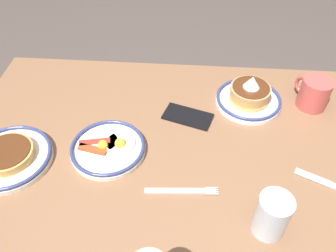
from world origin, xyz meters
TOP-DOWN VIEW (x-y plane):
  - dining_table at (0.00, 0.00)m, footprint 1.25×0.78m
  - plate_near_main at (0.19, 0.03)m, footprint 0.20×0.20m
  - plate_center_pancakes at (-0.21, -0.20)m, footprint 0.20×0.20m
  - plate_far_companion at (0.45, 0.09)m, footprint 0.23×0.23m
  - coffee_mug at (-0.40, -0.21)m, footprint 0.09×0.11m
  - drinking_glass at (-0.21, 0.23)m, footprint 0.07×0.07m
  - cell_phone at (-0.02, -0.12)m, footprint 0.16×0.11m
  - fork_far at (-0.02, 0.15)m, footprint 0.18×0.03m

SIDE VIEW (x-z plane):
  - dining_table at x=0.00m, z-range 0.27..1.01m
  - fork_far at x=-0.02m, z-range 0.74..0.75m
  - cell_phone at x=-0.02m, z-range 0.74..0.75m
  - plate_near_main at x=0.19m, z-range 0.73..0.77m
  - plate_far_companion at x=0.45m, z-range 0.74..0.78m
  - plate_center_pancakes at x=-0.21m, z-range 0.72..0.82m
  - coffee_mug at x=-0.40m, z-range 0.74..0.84m
  - drinking_glass at x=-0.21m, z-range 0.73..0.85m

